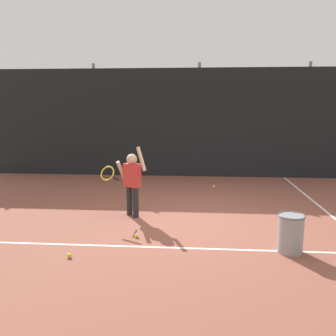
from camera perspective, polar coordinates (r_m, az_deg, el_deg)
name	(u,v)px	position (r m, az deg, el deg)	size (l,w,h in m)	color
ground_plane	(199,220)	(6.52, 5.21, -8.50)	(20.00, 20.00, 0.00)	brown
court_line_baseline	(201,249)	(5.29, 5.41, -13.08)	(9.00, 0.05, 0.00)	white
court_line_sideline	(321,207)	(7.93, 23.88, -5.92)	(0.05, 9.00, 0.00)	white
back_fence_windscreen	(199,123)	(10.24, 5.05, 7.35)	(12.67, 0.08, 3.15)	black
fence_post_1	(95,120)	(10.71, -11.88, 7.70)	(0.09, 0.09, 3.30)	slate
fence_post_2	(199,121)	(10.29, 5.05, 7.78)	(0.09, 0.09, 3.30)	slate
fence_post_3	(306,121)	(10.78, 21.85, 7.20)	(0.09, 0.09, 3.30)	slate
tennis_player	(131,179)	(6.55, -6.10, -1.84)	(0.86, 0.56, 1.35)	#232326
ball_hopper	(291,233)	(5.35, 19.54, -10.07)	(0.38, 0.38, 0.56)	gray
tennis_ball_0	(137,236)	(5.68, -5.21, -11.03)	(0.07, 0.07, 0.07)	#CCE033
tennis_ball_1	(214,186)	(9.01, 7.57, -3.03)	(0.07, 0.07, 0.07)	#CCE033
tennis_ball_2	(69,256)	(5.16, -15.96, -13.70)	(0.07, 0.07, 0.07)	#CCE033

